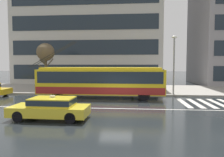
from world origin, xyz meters
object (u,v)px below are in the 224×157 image
(pedestrian_waiting_by_pole, at_px, (121,83))
(taxi_oncoming_near, at_px, (51,107))
(pedestrian_walking_past, at_px, (132,78))
(street_lamp, at_px, (174,59))
(street_tree_bare, at_px, (46,53))
(trolleybus, at_px, (101,81))
(pedestrian_approaching_curb, at_px, (66,82))
(pedestrian_at_shelter, at_px, (94,77))

(pedestrian_waiting_by_pole, bearing_deg, taxi_oncoming_near, -106.53)
(pedestrian_walking_past, relative_size, street_lamp, 0.33)
(pedestrian_waiting_by_pole, distance_m, street_tree_bare, 9.72)
(trolleybus, distance_m, pedestrian_approaching_curb, 5.46)
(taxi_oncoming_near, distance_m, pedestrian_walking_past, 11.84)
(pedestrian_approaching_curb, distance_m, pedestrian_walking_past, 7.40)
(taxi_oncoming_near, height_order, pedestrian_waiting_by_pole, pedestrian_waiting_by_pole)
(taxi_oncoming_near, bearing_deg, trolleybus, 77.33)
(pedestrian_waiting_by_pole, height_order, street_tree_bare, street_tree_bare)
(pedestrian_approaching_curb, bearing_deg, pedestrian_walking_past, -3.37)
(pedestrian_at_shelter, distance_m, pedestrian_walking_past, 4.31)
(trolleybus, bearing_deg, pedestrian_waiting_by_pole, 65.75)
(taxi_oncoming_near, height_order, pedestrian_approaching_curb, pedestrian_approaching_curb)
(pedestrian_waiting_by_pole, relative_size, street_tree_bare, 0.30)
(trolleybus, height_order, pedestrian_waiting_by_pole, trolleybus)
(pedestrian_at_shelter, bearing_deg, pedestrian_approaching_curb, -176.91)
(pedestrian_at_shelter, height_order, pedestrian_approaching_curb, pedestrian_at_shelter)
(pedestrian_approaching_curb, distance_m, street_tree_bare, 4.80)
(pedestrian_walking_past, relative_size, street_tree_bare, 0.35)
(pedestrian_waiting_by_pole, bearing_deg, trolleybus, -114.25)
(pedestrian_walking_past, bearing_deg, street_lamp, -5.47)
(pedestrian_at_shelter, xyz_separation_m, pedestrian_waiting_by_pole, (2.98, 0.35, -0.58))
(pedestrian_at_shelter, height_order, street_tree_bare, street_tree_bare)
(pedestrian_walking_past, distance_m, street_lamp, 4.64)
(trolleybus, relative_size, taxi_oncoming_near, 2.83)
(street_lamp, height_order, street_tree_bare, street_lamp)
(pedestrian_walking_past, xyz_separation_m, street_tree_bare, (-10.33, 2.16, 2.78))
(trolleybus, distance_m, taxi_oncoming_near, 8.23)
(pedestrian_approaching_curb, bearing_deg, taxi_oncoming_near, -77.01)
(pedestrian_at_shelter, distance_m, street_lamp, 8.75)
(trolleybus, height_order, street_lamp, street_lamp)
(taxi_oncoming_near, relative_size, pedestrian_walking_past, 2.31)
(street_lamp, xyz_separation_m, street_tree_bare, (-14.53, 2.56, 0.82))
(pedestrian_at_shelter, relative_size, pedestrian_walking_past, 0.99)
(street_lamp, bearing_deg, street_tree_bare, 170.00)
(trolleybus, bearing_deg, street_lamp, 18.48)
(pedestrian_at_shelter, height_order, pedestrian_walking_past, pedestrian_walking_past)
(pedestrian_approaching_curb, distance_m, pedestrian_waiting_by_pole, 6.09)
(pedestrian_at_shelter, bearing_deg, street_lamp, -6.75)
(street_lamp, bearing_deg, pedestrian_at_shelter, 173.25)
(trolleybus, distance_m, pedestrian_walking_past, 4.09)
(taxi_oncoming_near, bearing_deg, pedestrian_walking_past, 66.10)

